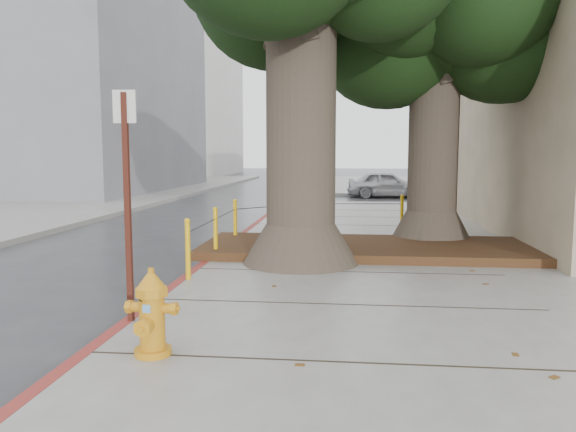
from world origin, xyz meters
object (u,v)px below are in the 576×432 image
object	(u,v)px
fire_hydrant	(152,313)
car_silver	(387,184)
car_dark	(104,186)
signpost	(127,193)

from	to	relation	value
fire_hydrant	car_silver	size ratio (longest dim) A/B	0.23
car_silver	car_dark	size ratio (longest dim) A/B	0.93
fire_hydrant	car_silver	xyz separation A→B (m)	(3.61, 21.52, 0.06)
signpost	car_silver	distance (m)	20.94
car_silver	car_dark	distance (m)	13.02
car_dark	car_silver	bearing A→B (deg)	13.02
car_silver	fire_hydrant	bearing A→B (deg)	169.59
car_silver	signpost	bearing A→B (deg)	167.42
fire_hydrant	signpost	distance (m)	1.62
fire_hydrant	car_silver	bearing A→B (deg)	83.61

